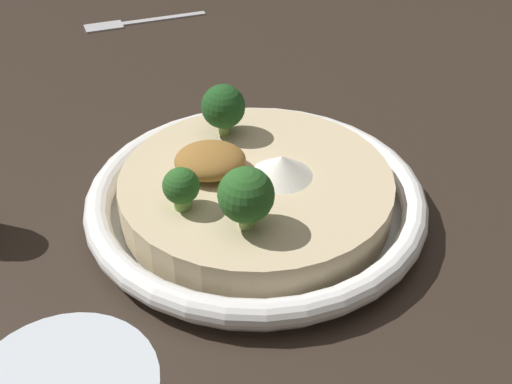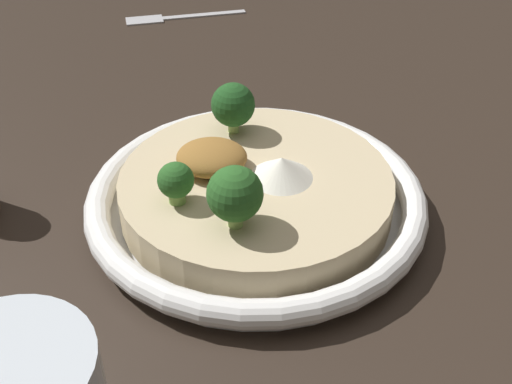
{
  "view_description": "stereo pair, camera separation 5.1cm",
  "coord_description": "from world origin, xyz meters",
  "views": [
    {
      "loc": [
        -0.02,
        -0.41,
        0.33
      ],
      "look_at": [
        0.0,
        0.0,
        0.02
      ],
      "focal_mm": 45.0,
      "sensor_mm": 36.0,
      "label": 1
    },
    {
      "loc": [
        0.03,
        -0.41,
        0.33
      ],
      "look_at": [
        0.0,
        0.0,
        0.02
      ],
      "focal_mm": 45.0,
      "sensor_mm": 36.0,
      "label": 2
    }
  ],
  "objects": [
    {
      "name": "ground_plane",
      "position": [
        0.0,
        0.0,
        0.0
      ],
      "size": [
        6.0,
        6.0,
        0.0
      ],
      "primitive_type": "plane",
      "color": "#2D231C"
    },
    {
      "name": "fork_utensil",
      "position": [
        -0.14,
        0.41,
        0.0
      ],
      "size": [
        0.16,
        0.07,
        0.0
      ],
      "rotation": [
        0.0,
        0.0,
        3.45
      ],
      "color": "#B7B7BC",
      "rests_on": "ground_plane"
    },
    {
      "name": "risotto_bowl",
      "position": [
        0.0,
        0.0,
        0.02
      ],
      "size": [
        0.27,
        0.27,
        0.04
      ],
      "color": "white",
      "rests_on": "ground_plane"
    },
    {
      "name": "broccoli_left",
      "position": [
        -0.06,
        -0.04,
        0.06
      ],
      "size": [
        0.03,
        0.03,
        0.03
      ],
      "color": "#759E4C",
      "rests_on": "risotto_bowl"
    },
    {
      "name": "cheese_sprinkle",
      "position": [
        0.02,
        -0.0,
        0.05
      ],
      "size": [
        0.05,
        0.05,
        0.02
      ],
      "color": "white",
      "rests_on": "risotto_bowl"
    },
    {
      "name": "crispy_onion_garnish",
      "position": [
        -0.04,
        0.01,
        0.05
      ],
      "size": [
        0.06,
        0.05,
        0.02
      ],
      "color": "olive",
      "rests_on": "risotto_bowl"
    },
    {
      "name": "broccoli_front_left",
      "position": [
        -0.01,
        -0.06,
        0.06
      ],
      "size": [
        0.04,
        0.04,
        0.05
      ],
      "color": "#84A856",
      "rests_on": "risotto_bowl"
    },
    {
      "name": "broccoli_back_left",
      "position": [
        -0.02,
        0.07,
        0.06
      ],
      "size": [
        0.04,
        0.04,
        0.04
      ],
      "color": "#84A856",
      "rests_on": "risotto_bowl"
    }
  ]
}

